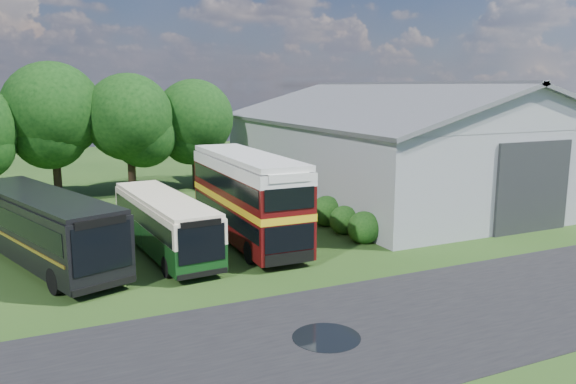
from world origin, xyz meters
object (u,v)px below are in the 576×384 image
bus_green_single (164,223)px  bus_maroon_double (247,198)px  bus_dark_single (42,227)px  storage_shed (401,138)px

bus_green_single → bus_maroon_double: size_ratio=0.96×
bus_dark_single → bus_maroon_double: bearing=-21.4°
bus_maroon_double → bus_dark_single: bearing=178.5°
storage_shed → bus_dark_single: storage_shed is taller
bus_green_single → bus_maroon_double: bus_maroon_double is taller
storage_shed → bus_maroon_double: storage_shed is taller
storage_shed → bus_green_single: bearing=-158.5°
storage_shed → bus_dark_single: bearing=-164.1°
storage_shed → bus_dark_single: size_ratio=2.07×
bus_green_single → storage_shed: bearing=16.8°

